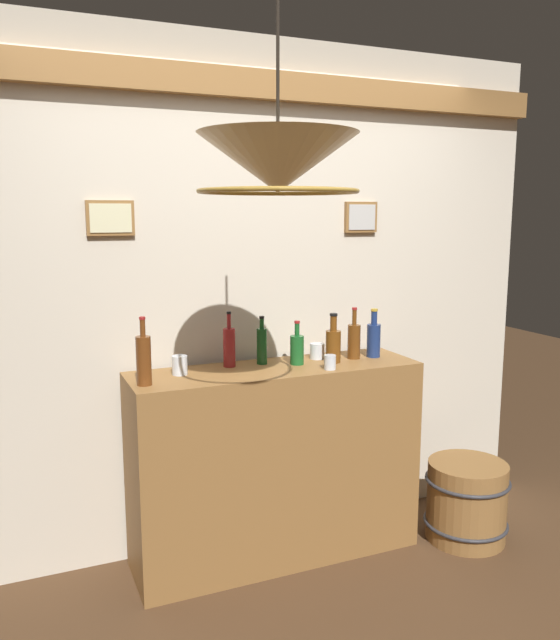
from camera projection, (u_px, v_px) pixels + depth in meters
name	position (u px, v px, depth m)	size (l,w,h in m)	color
panelled_rear_partition	(255.00, 285.00, 3.42)	(3.40, 0.15, 2.66)	beige
bar_shelf_unit	(276.00, 463.00, 3.30)	(1.48, 0.43, 1.01)	olive
liquor_bottle_bourbon	(374.00, 338.00, 3.44)	(0.07, 0.07, 0.26)	navy
liquor_bottle_brandy	(354.00, 340.00, 3.41)	(0.07, 0.07, 0.27)	#613512
liquor_bottle_sherry	(262.00, 345.00, 3.28)	(0.05, 0.05, 0.25)	#184E20
liquor_bottle_vodka	(297.00, 349.00, 3.28)	(0.07, 0.07, 0.23)	#195824
liquor_bottle_whiskey	(333.00, 344.00, 3.32)	(0.08, 0.08, 0.26)	brown
liquor_bottle_scotch	(229.00, 346.00, 3.22)	(0.06, 0.06, 0.28)	maroon
liquor_bottle_tequila	(144.00, 359.00, 2.87)	(0.07, 0.07, 0.31)	brown
glass_tumbler_rocks	(180.00, 365.00, 3.07)	(0.07, 0.07, 0.09)	silver
glass_tumbler_highball	(330.00, 362.00, 3.18)	(0.06, 0.06, 0.07)	silver
glass_tumbler_shot	(317.00, 351.00, 3.41)	(0.08, 0.08, 0.08)	silver
pendant_lamp	(278.00, 165.00, 2.25)	(0.58, 0.58, 0.64)	beige
wooden_barrel	(466.00, 501.00, 3.51)	(0.46, 0.46, 0.44)	olive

